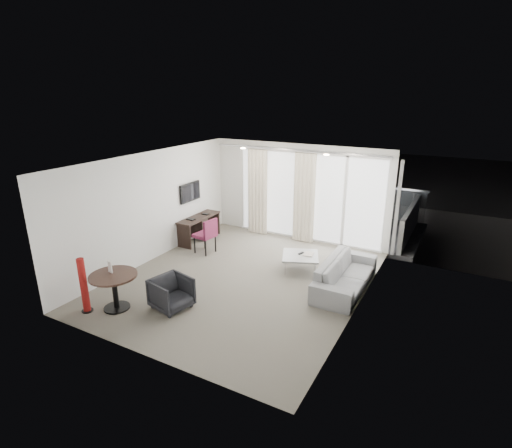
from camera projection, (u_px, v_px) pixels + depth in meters
The scene contains 28 objects.
floor at pixel (243, 279), 8.71m from camera, with size 5.00×6.00×0.00m, color #645E53.
ceiling at pixel (242, 161), 7.88m from camera, with size 5.00×6.00×0.00m, color white.
wall_left at pixel (151, 207), 9.42m from camera, with size 0.00×6.00×2.60m, color silver.
wall_right at pixel (362, 244), 7.17m from camera, with size 0.00×6.00×2.60m, color silver.
wall_front at pixel (138, 281), 5.80m from camera, with size 5.00×0.00×2.60m, color silver.
window_panel at pixel (308, 197), 10.68m from camera, with size 4.00×0.02×2.38m, color white, non-canonical shape.
window_frame at pixel (308, 197), 10.67m from camera, with size 4.10×0.06×2.44m, color white, non-canonical shape.
curtain_left at pixel (258, 192), 11.20m from camera, with size 0.60×0.20×2.38m, color beige, non-canonical shape.
curtain_right at pixel (304, 198), 10.56m from camera, with size 0.60×0.20×2.38m, color beige, non-canonical shape.
curtain_track at pixel (297, 150), 10.28m from camera, with size 4.80×0.04×0.04m, color #B2B2B7, non-canonical shape.
downlight_a at pixel (243, 148), 9.62m from camera, with size 0.12×0.12×0.02m, color #FFE0B2.
downlight_b at pixel (326, 155), 8.67m from camera, with size 0.12×0.12×0.02m, color #FFE0B2.
desk at pixel (199, 229), 10.88m from camera, with size 0.45×1.43×0.67m, color black, non-canonical shape.
tv at pixel (190, 192), 10.60m from camera, with size 0.05×0.80×0.50m, color black, non-canonical shape.
desk_chair at pixel (205, 235), 10.03m from camera, with size 0.49×0.46×0.91m, color maroon, non-canonical shape.
round_table at pixel (115, 292), 7.45m from camera, with size 0.87×0.87×0.70m, color #301C15, non-canonical shape.
menu_card at pixel (111, 271), 7.43m from camera, with size 0.12×0.02×0.22m, color white, non-canonical shape.
red_lamp at pixel (84, 285), 7.30m from camera, with size 0.21×0.21×1.06m, color maroon.
tub_armchair at pixel (172, 293), 7.48m from camera, with size 0.66×0.68×0.62m, color black.
coffee_table at pixel (300, 262), 9.14m from camera, with size 0.80×0.80×0.36m, color gray, non-canonical shape.
remote at pixel (301, 254), 9.16m from camera, with size 0.04×0.14×0.02m, color black, non-canonical shape.
magazine at pixel (309, 254), 9.12m from camera, with size 0.20×0.26×0.01m, color gray, non-canonical shape.
sofa at pixel (345, 274), 8.24m from camera, with size 2.13×0.83×0.62m, color gray.
terrace_slab at pixel (324, 226), 12.34m from camera, with size 5.60×3.00×0.12m, color #4D4D50.
rattan_chair_a at pixel (332, 215), 11.73m from camera, with size 0.58×0.58×0.85m, color brown, non-canonical shape.
rattan_chair_b at pixel (362, 218), 11.58m from camera, with size 0.56×0.56×0.81m, color brown, non-canonical shape.
rattan_table at pixel (365, 231), 11.04m from camera, with size 0.45×0.45×0.45m, color brown, non-canonical shape.
balustrade at pixel (340, 197), 13.37m from camera, with size 5.50×0.06×1.05m, color #B2B2B7, non-canonical shape.
Camera 1 is at (4.00, -6.78, 3.94)m, focal length 28.00 mm.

